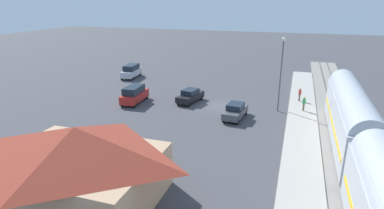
# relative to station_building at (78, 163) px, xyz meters

# --- Properties ---
(ground_plane) EXTENTS (200.00, 200.00, 0.00)m
(ground_plane) POSITION_rel_station_building_xyz_m (-4.00, -22.00, -2.72)
(ground_plane) COLOR #424247
(railway_track) EXTENTS (4.80, 70.00, 0.30)m
(railway_track) POSITION_rel_station_building_xyz_m (-18.00, -22.00, -2.62)
(railway_track) COLOR gray
(railway_track) RESTS_ON ground
(platform) EXTENTS (3.20, 46.00, 0.30)m
(platform) POSITION_rel_station_building_xyz_m (-14.00, -22.00, -2.57)
(platform) COLOR #A8A399
(platform) RESTS_ON ground
(station_building) EXTENTS (10.89, 8.42, 5.22)m
(station_building) POSITION_rel_station_building_xyz_m (0.00, 0.00, 0.00)
(station_building) COLOR tan
(station_building) RESTS_ON ground
(pedestrian_on_platform) EXTENTS (0.36, 0.36, 1.71)m
(pedestrian_on_platform) POSITION_rel_station_building_xyz_m (-14.10, -22.75, -1.44)
(pedestrian_on_platform) COLOR brown
(pedestrian_on_platform) RESTS_ON platform
(pedestrian_waiting_far) EXTENTS (0.36, 0.36, 1.71)m
(pedestrian_waiting_far) POSITION_rel_station_building_xyz_m (-13.59, -26.65, -1.44)
(pedestrian_waiting_far) COLOR brown
(pedestrian_waiting_far) RESTS_ON platform
(sedan_black) EXTENTS (2.68, 4.77, 1.74)m
(sedan_black) POSITION_rel_station_building_xyz_m (-0.07, -22.58, -1.84)
(sedan_black) COLOR black
(sedan_black) RESTS_ON ground
(suv_silver) EXTENTS (2.44, 5.07, 2.22)m
(suv_silver) POSITION_rel_station_building_xyz_m (13.98, -32.56, -1.57)
(suv_silver) COLOR silver
(suv_silver) RESTS_ON ground
(suv_red) EXTENTS (2.23, 5.00, 2.22)m
(suv_red) POSITION_rel_station_building_xyz_m (6.74, -20.09, -1.57)
(suv_red) COLOR red
(suv_red) RESTS_ON ground
(sedan_charcoal) EXTENTS (2.27, 4.66, 1.74)m
(sedan_charcoal) POSITION_rel_station_building_xyz_m (-6.80, -18.52, -1.84)
(sedan_charcoal) COLOR #47494F
(sedan_charcoal) RESTS_ON ground
(light_pole_near_platform) EXTENTS (0.44, 0.44, 8.79)m
(light_pole_near_platform) POSITION_rel_station_building_xyz_m (-11.20, -22.55, 2.72)
(light_pole_near_platform) COLOR #515156
(light_pole_near_platform) RESTS_ON ground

